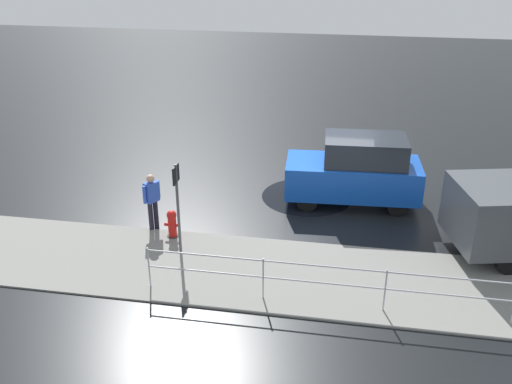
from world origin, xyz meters
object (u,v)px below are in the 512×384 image
Objects in this scene: pedestrian at (152,198)px; sign_post at (177,196)px; moving_hatchback at (356,171)px; fire_hydrant at (172,224)px.

sign_post reaches higher than pedestrian.
sign_post is at bearing 40.69° from moving_hatchback.
fire_hydrant is 0.33× the size of sign_post.
fire_hydrant is at bearing 150.39° from pedestrian.
fire_hydrant is 0.93m from pedestrian.
pedestrian is (5.35, 2.65, -0.07)m from moving_hatchback.
moving_hatchback reaches higher than fire_hydrant.
sign_post reaches higher than moving_hatchback.
sign_post is (-1.06, 1.04, 0.62)m from pedestrian.
moving_hatchback is at bearing -153.62° from pedestrian.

